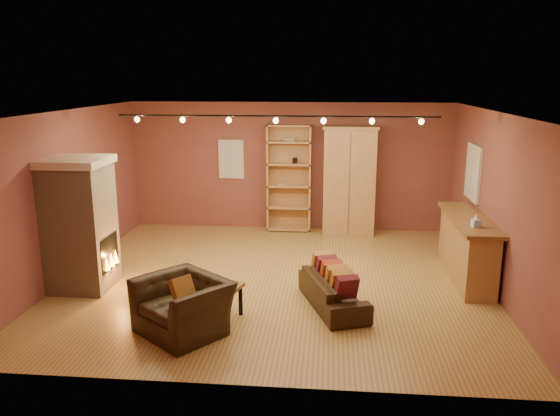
# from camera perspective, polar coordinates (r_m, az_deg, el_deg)

# --- Properties ---
(floor) EXTENTS (7.00, 7.00, 0.00)m
(floor) POSITION_cam_1_polar(r_m,az_deg,el_deg) (9.28, -0.53, -7.49)
(floor) COLOR olive
(floor) RESTS_ON ground
(ceiling) EXTENTS (7.00, 7.00, 0.00)m
(ceiling) POSITION_cam_1_polar(r_m,az_deg,el_deg) (8.68, -0.57, 10.02)
(ceiling) COLOR brown
(ceiling) RESTS_ON back_wall
(back_wall) EXTENTS (7.00, 0.02, 2.80)m
(back_wall) POSITION_cam_1_polar(r_m,az_deg,el_deg) (12.06, 1.02, 4.35)
(back_wall) COLOR brown
(back_wall) RESTS_ON floor
(left_wall) EXTENTS (0.02, 6.50, 2.80)m
(left_wall) POSITION_cam_1_polar(r_m,az_deg,el_deg) (9.86, -21.24, 1.31)
(left_wall) COLOR brown
(left_wall) RESTS_ON floor
(right_wall) EXTENTS (0.02, 6.50, 2.80)m
(right_wall) POSITION_cam_1_polar(r_m,az_deg,el_deg) (9.21, 21.66, 0.46)
(right_wall) COLOR brown
(right_wall) RESTS_ON floor
(fireplace) EXTENTS (1.01, 0.98, 2.12)m
(fireplace) POSITION_cam_1_polar(r_m,az_deg,el_deg) (9.21, -20.13, -1.59)
(fireplace) COLOR tan
(fireplace) RESTS_ON floor
(back_window) EXTENTS (0.56, 0.04, 0.86)m
(back_window) POSITION_cam_1_polar(r_m,az_deg,el_deg) (12.18, -5.12, 5.10)
(back_window) COLOR silver
(back_window) RESTS_ON back_wall
(bookcase) EXTENTS (0.96, 0.37, 2.34)m
(bookcase) POSITION_cam_1_polar(r_m,az_deg,el_deg) (11.97, 0.97, 3.26)
(bookcase) COLOR tan
(bookcase) RESTS_ON floor
(armoire) EXTENTS (1.15, 0.65, 2.33)m
(armoire) POSITION_cam_1_polar(r_m,az_deg,el_deg) (11.78, 7.23, 2.89)
(armoire) COLOR tan
(armoire) RESTS_ON floor
(bar_counter) EXTENTS (0.60, 2.25, 1.08)m
(bar_counter) POSITION_cam_1_polar(r_m,az_deg,el_deg) (9.67, 18.95, -3.96)
(bar_counter) COLOR #AE854F
(bar_counter) RESTS_ON floor
(tissue_box) EXTENTS (0.14, 0.14, 0.22)m
(tissue_box) POSITION_cam_1_polar(r_m,az_deg,el_deg) (8.93, 19.81, -1.32)
(tissue_box) COLOR #97CAF1
(tissue_box) RESTS_ON bar_counter
(right_window) EXTENTS (0.05, 0.90, 1.00)m
(right_window) POSITION_cam_1_polar(r_m,az_deg,el_deg) (10.48, 19.54, 3.54)
(right_window) COLOR silver
(right_window) RESTS_ON right_wall
(loveseat) EXTENTS (0.96, 1.66, 0.70)m
(loveseat) POSITION_cam_1_polar(r_m,az_deg,el_deg) (8.18, 5.58, -8.00)
(loveseat) COLOR black
(loveseat) RESTS_ON floor
(armchair) EXTENTS (1.34, 1.28, 0.99)m
(armchair) POSITION_cam_1_polar(r_m,az_deg,el_deg) (7.43, -10.12, -9.16)
(armchair) COLOR black
(armchair) RESTS_ON floor
(coffee_table) EXTENTS (0.80, 0.80, 0.48)m
(coffee_table) POSITION_cam_1_polar(r_m,az_deg,el_deg) (7.77, -6.82, -8.64)
(coffee_table) COLOR brown
(coffee_table) RESTS_ON floor
(track_rail) EXTENTS (5.20, 0.09, 0.13)m
(track_rail) POSITION_cam_1_polar(r_m,az_deg,el_deg) (8.88, -0.44, 9.36)
(track_rail) COLOR black
(track_rail) RESTS_ON ceiling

